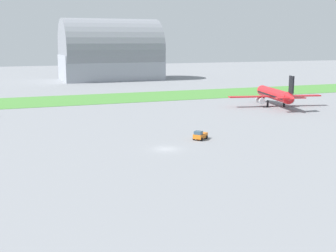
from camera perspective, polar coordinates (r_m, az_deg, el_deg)
ground_plane at (r=85.68m, az=-0.28°, el=-2.93°), size 600.00×600.00×0.00m
grass_taxiway_strip at (r=160.01m, az=-10.23°, el=3.35°), size 360.00×28.00×0.08m
airplane_parked_jet_far at (r=143.83m, az=13.42°, el=3.90°), size 29.32×28.94×10.47m
pushback_tug_near_gate at (r=93.77m, az=4.08°, el=-1.18°), size 3.91×3.70×1.95m
hangar_distant at (r=238.12m, az=-7.28°, el=9.01°), size 50.60×31.02×31.32m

